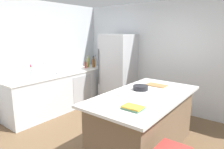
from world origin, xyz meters
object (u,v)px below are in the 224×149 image
Objects in this scene: olive_oil_bottle at (88,62)px; mixing_bowl at (140,88)px; wine_bottle at (99,61)px; soda_bottle at (95,62)px; hot_sauce_bottle at (86,65)px; syrup_bottle at (94,62)px; whiskey_bottle at (94,63)px; paper_towel_roll at (58,68)px; sink_faucet at (44,69)px; cutting_board at (156,85)px; cookbook_stack at (133,108)px; flower_vase at (31,74)px; kitchen_island at (144,122)px; refrigerator at (118,70)px.

olive_oil_bottle is 2.58m from mixing_bowl.
wine_bottle reaches higher than soda_bottle.
syrup_bottle is at bearing 95.54° from hot_sauce_bottle.
syrup_bottle is at bearing 129.81° from whiskey_bottle.
sink_faucet is at bearing -103.08° from paper_towel_roll.
paper_towel_roll is 0.86× the size of cutting_board.
paper_towel_roll is 1.43m from wine_bottle.
hot_sauce_bottle reaches higher than cookbook_stack.
soda_bottle is at bearing 149.86° from mixing_bowl.
flower_vase is 1.61m from hot_sauce_bottle.
cookbook_stack is (2.71, -0.54, -0.12)m from sink_faucet.
hot_sauce_bottle reaches higher than kitchen_island.
paper_towel_roll reaches higher than whiskey_bottle.
refrigerator reaches higher than syrup_bottle.
wine_bottle reaches higher than mixing_bowl.
flower_vase is at bearing -89.62° from olive_oil_bottle.
syrup_bottle is at bearing 141.01° from cookbook_stack.
wine_bottle reaches higher than flower_vase.
refrigerator is 0.94m from hot_sauce_bottle.
olive_oil_bottle reaches higher than flower_vase.
whiskey_bottle is 0.17m from olive_oil_bottle.
kitchen_island is 2.89m from olive_oil_bottle.
cookbook_stack is 0.72× the size of cutting_board.
refrigerator is (-1.61, 1.49, 0.45)m from kitchen_island.
olive_oil_bottle is 1.69× the size of hot_sauce_bottle.
syrup_bottle is at bearing 90.63° from flower_vase.
hot_sauce_bottle is 0.82× the size of mixing_bowl.
cookbook_stack is (2.58, -2.28, -0.11)m from wine_bottle.
flower_vase reaches higher than hot_sauce_bottle.
cookbook_stack is at bearing -66.37° from mixing_bowl.
paper_towel_roll is 1.22× the size of mixing_bowl.
whiskey_bottle is at bearing 150.03° from kitchen_island.
flower_vase reaches higher than kitchen_island.
soda_bottle reaches higher than cutting_board.
syrup_bottle is 0.97× the size of whiskey_bottle.
refrigerator reaches higher than olive_oil_bottle.
cookbook_stack reaches higher than cutting_board.
soda_bottle is 0.90× the size of olive_oil_bottle.
hot_sauce_bottle is at bearing 154.90° from kitchen_island.
cutting_board is (2.31, -0.88, -0.10)m from soda_bottle.
cookbook_stack is at bearing -11.30° from sink_faucet.
sink_faucet is 1.16× the size of cookbook_stack.
olive_oil_bottle is at bearing -166.85° from refrigerator.
paper_towel_roll is 1.25m from soda_bottle.
cutting_board is (-0.27, 1.23, -0.01)m from cookbook_stack.
refrigerator reaches higher than mixing_bowl.
flower_vase is 1.72m from olive_oil_bottle.
wine_bottle is 1.04× the size of olive_oil_bottle.
sink_faucet is at bearing -94.82° from soda_bottle.
cutting_board is (2.31, -1.05, -0.13)m from wine_bottle.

